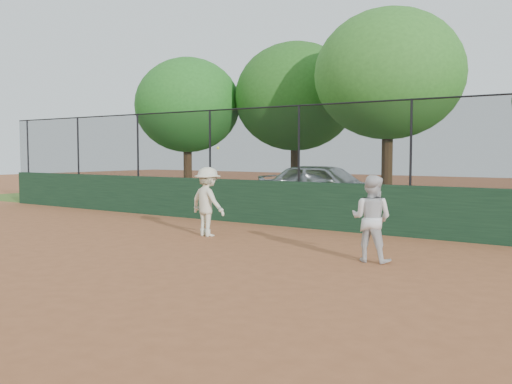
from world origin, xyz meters
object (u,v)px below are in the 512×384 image
Objects in this scene: tree_0 at (187,105)px; tree_1 at (295,97)px; tree_2 at (388,75)px; player_main at (208,202)px; parked_car at (325,186)px; player_second at (371,219)px.

tree_1 is at bearing 22.59° from tree_0.
tree_2 reaches higher than tree_1.
player_main is at bearing -45.68° from tree_0.
parked_car is 7.63m from tree_0.
parked_car is at bearing -59.47° from player_second.
tree_0 reaches higher than parked_car.
tree_2 reaches higher than tree_0.
tree_2 is (8.85, -0.14, 0.57)m from tree_0.
player_main is at bearing -11.94° from player_second.
parked_car is 0.75× the size of tree_1.
tree_2 is at bearing -0.93° from tree_0.
parked_car is 3.05× the size of player_second.
tree_0 reaches higher than player_second.
player_second is at bearing -9.20° from player_main.
parked_car is 9.11m from player_second.
tree_1 is at bearing 157.96° from tree_2.
tree_2 is (-3.07, 8.25, 3.71)m from player_second.
tree_1 reaches higher than parked_car.
tree_2 is at bearing -74.28° from parked_car.
parked_car reaches higher than player_second.
player_main is 10.54m from tree_1.
tree_0 is (-7.50, 7.68, 3.11)m from player_main.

